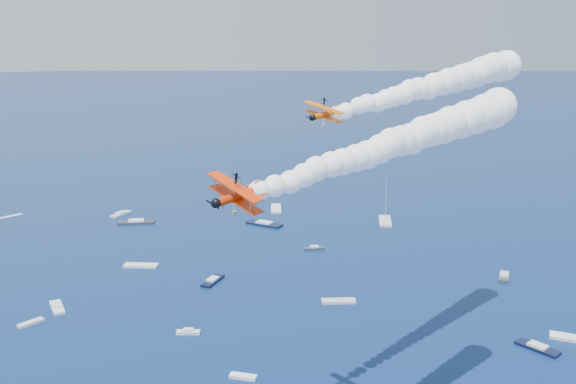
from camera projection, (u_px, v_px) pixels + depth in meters
name	position (u px, v px, depth m)	size (l,w,h in m)	color
biplane_lead	(325.00, 115.00, 103.85)	(6.54, 7.34, 4.42)	#E35604
biplane_trail	(238.00, 196.00, 75.72)	(7.22, 8.10, 4.88)	red
smoke_trail_lead	(434.00, 85.00, 125.38)	(56.90, 33.57, 11.35)	white
smoke_trail_trail	(402.00, 141.00, 96.80)	(57.45, 32.52, 11.35)	white
spectator_boats	(188.00, 264.00, 202.29)	(198.47, 157.70, 0.70)	silver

